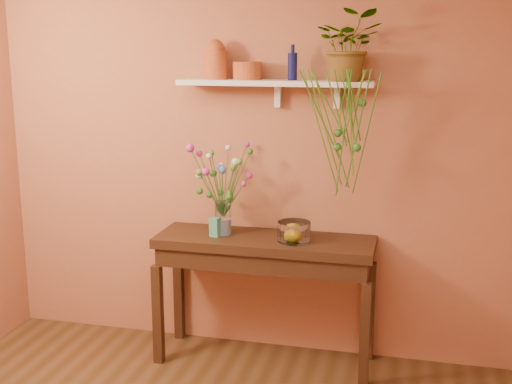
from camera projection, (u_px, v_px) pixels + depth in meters
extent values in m
cube|color=#A65943|center=(271.00, 164.00, 4.63)|extent=(4.00, 0.04, 2.70)
cube|color=#362110|center=(265.00, 242.00, 4.48)|extent=(1.47, 0.47, 0.06)
cube|color=#362110|center=(265.00, 255.00, 4.51)|extent=(1.41, 0.44, 0.13)
cube|color=#362110|center=(158.00, 314.00, 4.57)|extent=(0.06, 0.06, 0.71)
cube|color=#362110|center=(365.00, 335.00, 4.24)|extent=(0.06, 0.06, 0.71)
cube|color=#362110|center=(179.00, 293.00, 4.96)|extent=(0.06, 0.06, 0.71)
cube|color=#362110|center=(370.00, 311.00, 4.62)|extent=(0.06, 0.06, 0.71)
cube|color=white|center=(275.00, 83.00, 4.37)|extent=(1.30, 0.24, 0.04)
cube|color=white|center=(278.00, 96.00, 4.48)|extent=(0.04, 0.05, 0.15)
cube|color=white|center=(337.00, 97.00, 4.38)|extent=(0.04, 0.05, 0.15)
cylinder|color=#BD532C|center=(216.00, 65.00, 4.44)|extent=(0.19, 0.19, 0.19)
sphere|color=#BD532C|center=(215.00, 49.00, 4.42)|extent=(0.12, 0.12, 0.12)
cylinder|color=#BD532C|center=(247.00, 71.00, 4.41)|extent=(0.20, 0.20, 0.12)
cylinder|color=#0F1348|center=(292.00, 67.00, 4.32)|extent=(0.07, 0.07, 0.18)
cylinder|color=#0F1348|center=(293.00, 49.00, 4.29)|extent=(0.03, 0.03, 0.05)
imported|color=#2E6A1E|center=(349.00, 46.00, 4.17)|extent=(0.43, 0.38, 0.44)
cylinder|color=#2E6A1E|center=(366.00, 136.00, 4.04)|extent=(0.18, 0.33, 0.79)
cylinder|color=#41871B|center=(355.00, 103.00, 4.08)|extent=(0.14, 0.13, 0.41)
cylinder|color=#41871B|center=(358.00, 99.00, 4.10)|extent=(0.07, 0.11, 0.37)
cylinder|color=#2E6A1E|center=(354.00, 107.00, 4.07)|extent=(0.07, 0.24, 0.45)
cylinder|color=#41871B|center=(350.00, 105.00, 4.11)|extent=(0.05, 0.11, 0.43)
cylinder|color=#41871B|center=(362.00, 111.00, 4.12)|extent=(0.11, 0.08, 0.51)
cylinder|color=#2E6A1E|center=(321.00, 117.00, 4.09)|extent=(0.24, 0.27, 0.58)
cylinder|color=#41871B|center=(330.00, 107.00, 4.11)|extent=(0.23, 0.13, 0.46)
cylinder|color=#41871B|center=(348.00, 105.00, 4.13)|extent=(0.10, 0.06, 0.44)
cylinder|color=#2E6A1E|center=(358.00, 132.00, 4.11)|extent=(0.16, 0.25, 0.76)
cylinder|color=#41871B|center=(337.00, 109.00, 4.08)|extent=(0.13, 0.21, 0.49)
cylinder|color=#41871B|center=(321.00, 134.00, 4.15)|extent=(0.21, 0.25, 0.80)
cylinder|color=#2E6A1E|center=(344.00, 135.00, 4.13)|extent=(0.10, 0.12, 0.81)
cylinder|color=#41871B|center=(344.00, 97.00, 4.11)|extent=(0.09, 0.19, 0.34)
cylinder|color=#41871B|center=(351.00, 124.00, 4.11)|extent=(0.04, 0.14, 0.67)
cylinder|color=#2E6A1E|center=(344.00, 116.00, 4.16)|extent=(0.13, 0.11, 0.58)
cylinder|color=#41871B|center=(325.00, 129.00, 4.16)|extent=(0.20, 0.22, 0.74)
cylinder|color=#41871B|center=(332.00, 133.00, 4.10)|extent=(0.20, 0.38, 0.77)
sphere|color=#2E6A1E|center=(337.00, 147.00, 4.18)|extent=(0.05, 0.05, 0.05)
sphere|color=#2E6A1E|center=(357.00, 148.00, 4.13)|extent=(0.05, 0.05, 0.05)
sphere|color=#2E6A1E|center=(338.00, 133.00, 4.17)|extent=(0.05, 0.05, 0.05)
sphere|color=#2E6A1E|center=(362.00, 103.00, 4.10)|extent=(0.05, 0.05, 0.05)
cylinder|color=white|center=(223.00, 218.00, 4.53)|extent=(0.11, 0.11, 0.23)
cylinder|color=silver|center=(223.00, 227.00, 4.54)|extent=(0.10, 0.10, 0.11)
cylinder|color=#386B28|center=(216.00, 187.00, 4.40)|extent=(0.04, 0.18, 0.44)
sphere|color=silver|center=(209.00, 156.00, 4.27)|extent=(0.04, 0.04, 0.04)
cylinder|color=#386B28|center=(223.00, 193.00, 4.45)|extent=(0.03, 0.09, 0.34)
sphere|color=#4E6FBE|center=(222.00, 170.00, 4.37)|extent=(0.05, 0.05, 0.05)
cylinder|color=#386B28|center=(231.00, 190.00, 4.36)|extent=(0.17, 0.22, 0.42)
sphere|color=olive|center=(239.00, 162.00, 4.19)|extent=(0.04, 0.04, 0.04)
cylinder|color=#386B28|center=(229.00, 189.00, 4.43)|extent=(0.12, 0.08, 0.39)
sphere|color=silver|center=(236.00, 162.00, 4.34)|extent=(0.05, 0.05, 0.05)
cylinder|color=#386B28|center=(233.00, 200.00, 4.45)|extent=(0.17, 0.07, 0.25)
sphere|color=#C12D89|center=(244.00, 184.00, 4.38)|extent=(0.04, 0.04, 0.04)
cylinder|color=#386B28|center=(236.00, 196.00, 4.48)|extent=(0.19, 0.03, 0.29)
sphere|color=#C12D89|center=(249.00, 175.00, 4.44)|extent=(0.05, 0.05, 0.05)
cylinder|color=#386B28|center=(236.00, 184.00, 4.48)|extent=(0.18, 0.07, 0.44)
sphere|color=#2E6A1E|center=(250.00, 152.00, 4.44)|extent=(0.04, 0.04, 0.04)
cylinder|color=#386B28|center=(228.00, 191.00, 4.50)|extent=(0.07, 0.05, 0.34)
sphere|color=olive|center=(233.00, 167.00, 4.47)|extent=(0.06, 0.06, 0.06)
cylinder|color=#386B28|center=(235.00, 180.00, 4.54)|extent=(0.13, 0.18, 0.47)
sphere|color=#C12D89|center=(247.00, 144.00, 4.56)|extent=(0.04, 0.04, 0.04)
cylinder|color=#386B28|center=(226.00, 182.00, 4.52)|extent=(0.02, 0.10, 0.45)
sphere|color=silver|center=(228.00, 148.00, 4.52)|extent=(0.04, 0.04, 0.04)
cylinder|color=#386B28|center=(222.00, 190.00, 4.57)|extent=(0.06, 0.17, 0.32)
sphere|color=silver|center=(221.00, 165.00, 4.62)|extent=(0.04, 0.04, 0.04)
cylinder|color=#386B28|center=(221.00, 191.00, 4.52)|extent=(0.05, 0.06, 0.33)
sphere|color=#4E6FBE|center=(219.00, 167.00, 4.51)|extent=(0.04, 0.04, 0.04)
cylinder|color=#386B28|center=(217.00, 184.00, 4.51)|extent=(0.10, 0.06, 0.42)
sphere|color=olive|center=(211.00, 153.00, 4.50)|extent=(0.04, 0.04, 0.04)
cylinder|color=#386B28|center=(211.00, 195.00, 4.54)|extent=(0.18, 0.05, 0.27)
sphere|color=silver|center=(200.00, 175.00, 4.55)|extent=(0.05, 0.05, 0.05)
cylinder|color=#386B28|center=(211.00, 185.00, 4.49)|extent=(0.16, 0.02, 0.43)
sphere|color=#C12D89|center=(199.00, 153.00, 4.45)|extent=(0.05, 0.05, 0.05)
cylinder|color=#386B28|center=(207.00, 182.00, 4.46)|extent=(0.20, 0.09, 0.47)
sphere|color=#C12D89|center=(190.00, 148.00, 4.39)|extent=(0.06, 0.06, 0.06)
cylinder|color=#386B28|center=(218.00, 195.00, 4.48)|extent=(0.06, 0.05, 0.30)
sphere|color=#2E6A1E|center=(213.00, 173.00, 4.43)|extent=(0.05, 0.05, 0.05)
cylinder|color=#386B28|center=(211.00, 194.00, 4.44)|extent=(0.12, 0.15, 0.33)
sphere|color=olive|center=(199.00, 172.00, 4.35)|extent=(0.05, 0.05, 0.05)
cylinder|color=#386B28|center=(215.00, 194.00, 4.44)|extent=(0.08, 0.14, 0.33)
sphere|color=#C12D89|center=(206.00, 172.00, 4.35)|extent=(0.05, 0.05, 0.05)
sphere|color=#2E6A1E|center=(230.00, 196.00, 4.41)|extent=(0.05, 0.05, 0.05)
sphere|color=#2E6A1E|center=(230.00, 193.00, 4.42)|extent=(0.05, 0.05, 0.05)
sphere|color=#2E6A1E|center=(210.00, 195.00, 4.51)|extent=(0.05, 0.05, 0.05)
sphere|color=#2E6A1E|center=(200.00, 191.00, 4.48)|extent=(0.05, 0.05, 0.05)
sphere|color=#2E6A1E|center=(230.00, 199.00, 4.66)|extent=(0.05, 0.05, 0.05)
sphere|color=#2E6A1E|center=(221.00, 193.00, 4.55)|extent=(0.05, 0.05, 0.05)
cylinder|color=white|center=(294.00, 232.00, 4.38)|extent=(0.22, 0.22, 0.13)
cylinder|color=white|center=(294.00, 240.00, 4.39)|extent=(0.21, 0.21, 0.01)
sphere|color=gold|center=(293.00, 235.00, 4.37)|extent=(0.09, 0.09, 0.09)
cube|color=teal|center=(215.00, 227.00, 4.49)|extent=(0.08, 0.06, 0.13)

